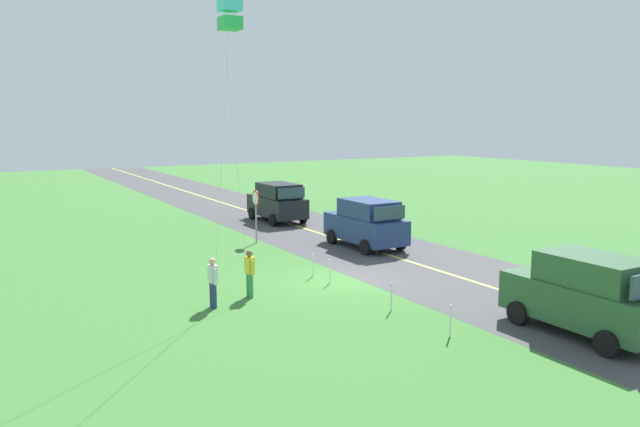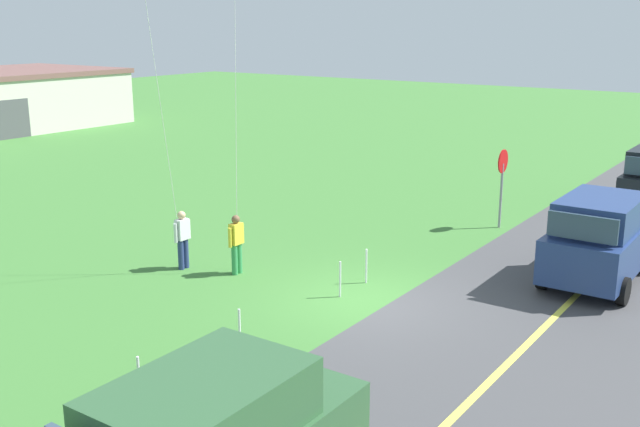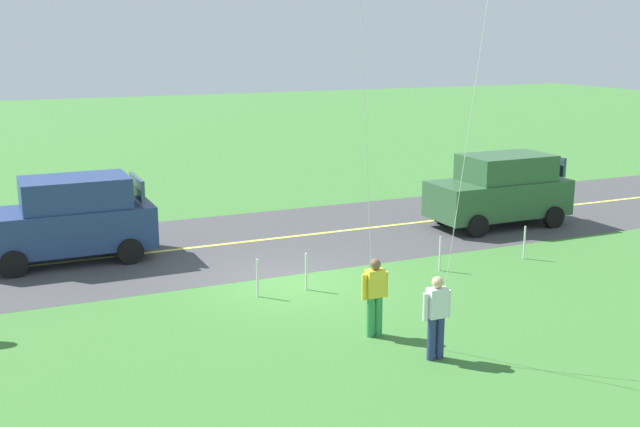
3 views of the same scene
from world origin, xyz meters
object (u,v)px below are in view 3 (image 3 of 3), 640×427
at_px(car_parked_west_near, 501,189).
at_px(person_adult_companion, 436,315).
at_px(person_adult_near, 375,295).
at_px(car_suv_foreground, 70,218).

bearing_deg(car_parked_west_near, person_adult_companion, 47.05).
bearing_deg(person_adult_near, car_suv_foreground, -56.48).
distance_m(car_parked_west_near, person_adult_near, 10.29).
xyz_separation_m(car_suv_foreground, person_adult_near, (-4.84, 7.98, -0.29)).
distance_m(person_adult_near, person_adult_companion, 1.55).
distance_m(car_suv_foreground, person_adult_companion, 10.86).
relative_size(car_suv_foreground, person_adult_near, 2.75).
xyz_separation_m(person_adult_near, person_adult_companion, (-0.50, 1.47, 0.00)).
distance_m(car_parked_west_near, person_adult_companion, 10.94).
xyz_separation_m(car_suv_foreground, car_parked_west_near, (-12.79, 1.45, 0.00)).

